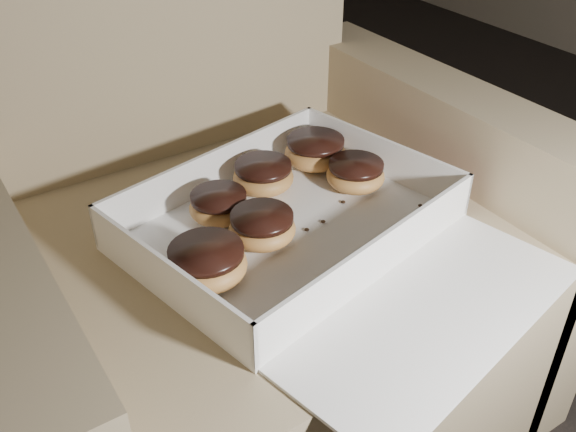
{
  "coord_description": "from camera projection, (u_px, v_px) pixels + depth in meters",
  "views": [
    {
      "loc": [
        -0.35,
        -0.38,
        0.94
      ],
      "look_at": [
        0.05,
        0.24,
        0.42
      ],
      "focal_mm": 40.0,
      "sensor_mm": 36.0,
      "label": 1
    }
  ],
  "objects": [
    {
      "name": "donut_f",
      "position": [
        207.0,
        263.0,
        0.81
      ],
      "size": [
        0.1,
        0.1,
        0.05
      ],
      "color": "#BE8F42",
      "rests_on": "bakery_box"
    },
    {
      "name": "donut_d",
      "position": [
        219.0,
        206.0,
        0.92
      ],
      "size": [
        0.09,
        0.09,
        0.04
      ],
      "color": "#BE8F42",
      "rests_on": "bakery_box"
    },
    {
      "name": "crumb_c",
      "position": [
        343.0,
        202.0,
        0.97
      ],
      "size": [
        0.01,
        0.01,
        0.0
      ],
      "primitive_type": "ellipsoid",
      "color": "black",
      "rests_on": "bakery_box"
    },
    {
      "name": "bakery_box",
      "position": [
        313.0,
        236.0,
        0.89
      ],
      "size": [
        0.52,
        0.58,
        0.07
      ],
      "rotation": [
        0.0,
        0.0,
        0.22
      ],
      "color": "white",
      "rests_on": "armchair"
    },
    {
      "name": "armchair",
      "position": [
        242.0,
        265.0,
        1.04
      ],
      "size": [
        0.85,
        0.71,
        0.88
      ],
      "color": "#8B7659",
      "rests_on": "floor"
    },
    {
      "name": "donut_a",
      "position": [
        262.0,
        227.0,
        0.88
      ],
      "size": [
        0.09,
        0.09,
        0.05
      ],
      "color": "#BE8F42",
      "rests_on": "bakery_box"
    },
    {
      "name": "crumb_a",
      "position": [
        420.0,
        205.0,
        0.96
      ],
      "size": [
        0.01,
        0.01,
        0.0
      ],
      "primitive_type": "ellipsoid",
      "color": "black",
      "rests_on": "bakery_box"
    },
    {
      "name": "crumb_d",
      "position": [
        323.0,
        221.0,
        0.93
      ],
      "size": [
        0.01,
        0.01,
        0.0
      ],
      "primitive_type": "ellipsoid",
      "color": "black",
      "rests_on": "bakery_box"
    },
    {
      "name": "donut_e",
      "position": [
        263.0,
        176.0,
        0.99
      ],
      "size": [
        0.09,
        0.09,
        0.05
      ],
      "color": "#BE8F42",
      "rests_on": "bakery_box"
    },
    {
      "name": "donut_b",
      "position": [
        315.0,
        151.0,
        1.05
      ],
      "size": [
        0.1,
        0.1,
        0.05
      ],
      "color": "#BE8F42",
      "rests_on": "bakery_box"
    },
    {
      "name": "crumb_b",
      "position": [
        307.0,
        230.0,
        0.91
      ],
      "size": [
        0.01,
        0.01,
        0.0
      ],
      "primitive_type": "ellipsoid",
      "color": "black",
      "rests_on": "bakery_box"
    },
    {
      "name": "donut_c",
      "position": [
        356.0,
        174.0,
        0.99
      ],
      "size": [
        0.09,
        0.09,
        0.05
      ],
      "color": "#BE8F42",
      "rests_on": "bakery_box"
    }
  ]
}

